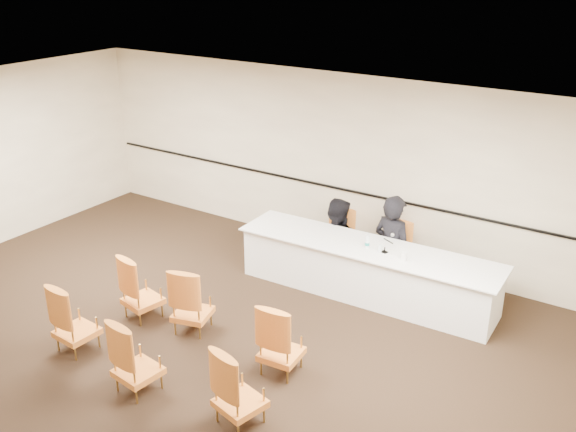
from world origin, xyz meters
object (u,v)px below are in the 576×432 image
object	(u,v)px
drinking_glass	(380,249)
coffee_cup	(404,256)
aud_chair_front_right	(281,338)
microphone	(385,244)
aud_chair_front_left	(142,286)
aud_chair_back_mid	(137,355)
panelist_main_chair	(392,253)
panelist_main	(392,253)
aud_chair_back_left	(75,317)
panelist_second_chair	(336,240)
aud_chair_back_right	(240,386)
panel_table	(366,271)
water_bottle	(367,241)
panelist_second	(336,248)
aud_chair_front_mid	(192,299)

from	to	relation	value
drinking_glass	coffee_cup	xyz separation A→B (m)	(0.39, -0.07, 0.02)
aud_chair_front_right	microphone	bearing A→B (deg)	77.50
aud_chair_front_left	aud_chair_back_mid	xyz separation A→B (m)	(1.13, -1.20, 0.00)
panelist_main_chair	drinking_glass	bearing A→B (deg)	-84.04
panelist_main	coffee_cup	bearing A→B (deg)	137.64
aud_chair_back_left	aud_chair_back_mid	bearing A→B (deg)	-4.02
panelist_main_chair	drinking_glass	size ratio (longest dim) A/B	9.50
panelist_second_chair	drinking_glass	bearing A→B (deg)	-32.44
panelist_second_chair	aud_chair_front_left	world-z (taller)	same
coffee_cup	aud_chair_front_right	world-z (taller)	aud_chair_front_right
aud_chair_back_right	panelist_main_chair	bearing A→B (deg)	103.64
panel_table	panelist_second_chair	bearing A→B (deg)	144.28
water_bottle	aud_chair_front_left	size ratio (longest dim) A/B	0.23
panel_table	aud_chair_back_left	world-z (taller)	aud_chair_back_left
coffee_cup	aud_chair_back_left	bearing A→B (deg)	-134.07
panel_table	aud_chair_back_mid	bearing A→B (deg)	-110.69
panelist_second	aud_chair_back_right	size ratio (longest dim) A/B	1.77
microphone	aud_chair_back_left	xyz separation A→B (m)	(-2.73, -3.24, -0.45)
panel_table	microphone	xyz separation A→B (m)	(0.30, -0.06, 0.53)
panel_table	panelist_second	xyz separation A→B (m)	(-0.82, 0.55, -0.06)
aud_chair_back_left	panel_table	bearing A→B (deg)	57.18
microphone	coffee_cup	distance (m)	0.34
panelist_main_chair	aud_chair_front_right	distance (m)	2.85
microphone	aud_chair_back_mid	bearing A→B (deg)	-94.51
aud_chair_back_left	aud_chair_back_right	bearing A→B (deg)	4.33
coffee_cup	aud_chair_front_left	bearing A→B (deg)	-144.09
aud_chair_front_mid	aud_chair_back_left	distance (m)	1.48
coffee_cup	aud_chair_front_right	xyz separation A→B (m)	(-0.61, -2.12, -0.38)
panelist_second	water_bottle	distance (m)	1.17
drinking_glass	microphone	bearing A→B (deg)	8.19
panelist_second_chair	coffee_cup	world-z (taller)	panelist_second_chair
panelist_second_chair	water_bottle	world-z (taller)	water_bottle
panelist_main	aud_chair_back_right	bearing A→B (deg)	104.18
panel_table	panelist_main_chair	distance (m)	0.60
aud_chair_front_mid	panel_table	bearing A→B (deg)	39.61
aud_chair_front_right	aud_chair_back_mid	distance (m)	1.69
microphone	aud_chair_front_mid	size ratio (longest dim) A/B	0.28
aud_chair_front_left	panelist_second	bearing A→B (deg)	73.48
coffee_cup	aud_chair_front_left	world-z (taller)	aud_chair_front_left
microphone	water_bottle	size ratio (longest dim) A/B	1.23
panelist_main_chair	water_bottle	bearing A→B (deg)	-102.94
water_bottle	aud_chair_back_mid	distance (m)	3.64
panel_table	aud_chair_front_mid	distance (m)	2.62
water_bottle	aud_chair_back_left	xyz separation A→B (m)	(-2.45, -3.25, -0.42)
aud_chair_front_right	aud_chair_back_right	world-z (taller)	same
panel_table	microphone	bearing A→B (deg)	-13.25
coffee_cup	aud_chair_front_right	bearing A→B (deg)	-106.10
panel_table	water_bottle	size ratio (longest dim) A/B	18.08
water_bottle	coffee_cup	bearing A→B (deg)	-8.82
coffee_cup	aud_chair_front_left	distance (m)	3.63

